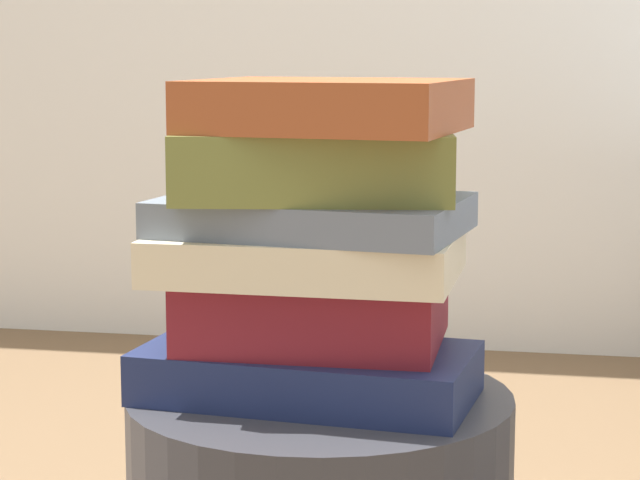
{
  "coord_description": "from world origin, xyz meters",
  "views": [
    {
      "loc": [
        0.21,
        -1.07,
        0.74
      ],
      "look_at": [
        0.0,
        0.0,
        0.58
      ],
      "focal_mm": 69.33,
      "sensor_mm": 36.0,
      "label": 1
    }
  ],
  "objects_px": {
    "book_navy": "(308,373)",
    "book_maroon": "(315,308)",
    "book_cream": "(307,255)",
    "book_slate": "(313,215)",
    "book_olive": "(315,163)",
    "book_rust": "(328,105)"
  },
  "relations": [
    {
      "from": "book_maroon",
      "to": "book_olive",
      "type": "distance_m",
      "value": 0.13
    },
    {
      "from": "book_cream",
      "to": "book_slate",
      "type": "height_order",
      "value": "book_slate"
    },
    {
      "from": "book_maroon",
      "to": "book_cream",
      "type": "bearing_deg",
      "value": -104.37
    },
    {
      "from": "book_slate",
      "to": "book_olive",
      "type": "height_order",
      "value": "book_olive"
    },
    {
      "from": "book_slate",
      "to": "book_navy",
      "type": "bearing_deg",
      "value": -102.56
    },
    {
      "from": "book_navy",
      "to": "book_slate",
      "type": "height_order",
      "value": "book_slate"
    },
    {
      "from": "book_cream",
      "to": "book_navy",
      "type": "bearing_deg",
      "value": -76.08
    },
    {
      "from": "book_navy",
      "to": "book_maroon",
      "type": "height_order",
      "value": "book_maroon"
    },
    {
      "from": "book_navy",
      "to": "book_cream",
      "type": "relative_size",
      "value": 1.11
    },
    {
      "from": "book_maroon",
      "to": "book_slate",
      "type": "xyz_separation_m",
      "value": [
        0.0,
        -0.02,
        0.09
      ]
    },
    {
      "from": "book_navy",
      "to": "book_maroon",
      "type": "bearing_deg",
      "value": 90.14
    },
    {
      "from": "book_navy",
      "to": "book_cream",
      "type": "xyz_separation_m",
      "value": [
        -0.0,
        0.01,
        0.11
      ]
    },
    {
      "from": "book_navy",
      "to": "book_rust",
      "type": "height_order",
      "value": "book_rust"
    },
    {
      "from": "book_cream",
      "to": "book_rust",
      "type": "relative_size",
      "value": 1.2
    },
    {
      "from": "book_cream",
      "to": "book_rust",
      "type": "height_order",
      "value": "book_rust"
    },
    {
      "from": "book_navy",
      "to": "book_olive",
      "type": "height_order",
      "value": "book_olive"
    },
    {
      "from": "book_olive",
      "to": "book_rust",
      "type": "relative_size",
      "value": 1.07
    },
    {
      "from": "book_maroon",
      "to": "book_slate",
      "type": "distance_m",
      "value": 0.09
    },
    {
      "from": "book_maroon",
      "to": "book_rust",
      "type": "height_order",
      "value": "book_rust"
    },
    {
      "from": "book_olive",
      "to": "book_rust",
      "type": "height_order",
      "value": "book_rust"
    },
    {
      "from": "book_navy",
      "to": "book_cream",
      "type": "bearing_deg",
      "value": 108.76
    },
    {
      "from": "book_slate",
      "to": "book_rust",
      "type": "relative_size",
      "value": 1.18
    }
  ]
}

